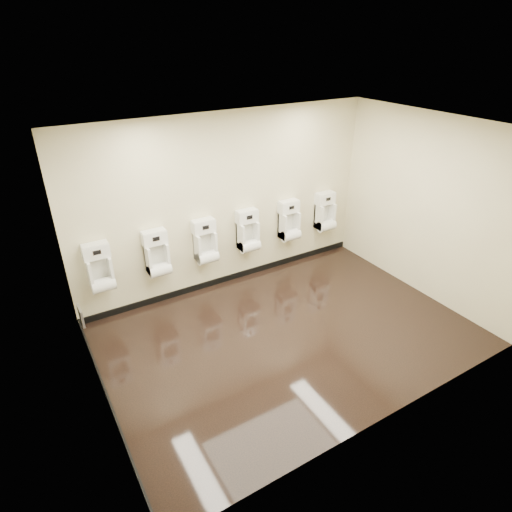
{
  "coord_description": "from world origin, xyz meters",
  "views": [
    {
      "loc": [
        -2.85,
        -3.88,
        3.81
      ],
      "look_at": [
        -0.21,
        0.55,
        1.06
      ],
      "focal_mm": 30.0,
      "sensor_mm": 36.0,
      "label": 1
    }
  ],
  "objects_px": {
    "urinal_3": "(248,234)",
    "access_panel": "(81,316)",
    "urinal_4": "(289,224)",
    "urinal_1": "(157,257)",
    "urinal_0": "(100,271)",
    "urinal_2": "(205,245)",
    "urinal_5": "(325,215)"
  },
  "relations": [
    {
      "from": "access_panel",
      "to": "urinal_0",
      "type": "height_order",
      "value": "urinal_0"
    },
    {
      "from": "access_panel",
      "to": "urinal_0",
      "type": "xyz_separation_m",
      "value": [
        0.4,
        0.43,
        0.34
      ]
    },
    {
      "from": "urinal_3",
      "to": "urinal_5",
      "type": "height_order",
      "value": "same"
    },
    {
      "from": "urinal_3",
      "to": "urinal_4",
      "type": "xyz_separation_m",
      "value": [
        0.82,
        0.0,
        0.0
      ]
    },
    {
      "from": "urinal_0",
      "to": "urinal_1",
      "type": "distance_m",
      "value": 0.82
    },
    {
      "from": "urinal_1",
      "to": "urinal_5",
      "type": "distance_m",
      "value": 3.15
    },
    {
      "from": "urinal_5",
      "to": "urinal_4",
      "type": "bearing_deg",
      "value": 180.0
    },
    {
      "from": "urinal_4",
      "to": "urinal_5",
      "type": "bearing_deg",
      "value": 0.0
    },
    {
      "from": "access_panel",
      "to": "urinal_0",
      "type": "bearing_deg",
      "value": 46.97
    },
    {
      "from": "urinal_1",
      "to": "urinal_0",
      "type": "bearing_deg",
      "value": 180.0
    },
    {
      "from": "urinal_0",
      "to": "urinal_1",
      "type": "xyz_separation_m",
      "value": [
        0.82,
        0.0,
        0.0
      ]
    },
    {
      "from": "urinal_0",
      "to": "urinal_1",
      "type": "height_order",
      "value": "same"
    },
    {
      "from": "urinal_3",
      "to": "urinal_5",
      "type": "relative_size",
      "value": 1.0
    },
    {
      "from": "urinal_1",
      "to": "urinal_3",
      "type": "relative_size",
      "value": 1.0
    },
    {
      "from": "access_panel",
      "to": "urinal_1",
      "type": "xyz_separation_m",
      "value": [
        1.22,
        0.43,
        0.34
      ]
    },
    {
      "from": "access_panel",
      "to": "urinal_1",
      "type": "relative_size",
      "value": 0.36
    },
    {
      "from": "urinal_4",
      "to": "urinal_1",
      "type": "bearing_deg",
      "value": 180.0
    },
    {
      "from": "access_panel",
      "to": "urinal_4",
      "type": "xyz_separation_m",
      "value": [
        3.59,
        0.43,
        0.34
      ]
    },
    {
      "from": "urinal_2",
      "to": "urinal_3",
      "type": "xyz_separation_m",
      "value": [
        0.77,
        0.0,
        0.0
      ]
    },
    {
      "from": "urinal_3",
      "to": "urinal_5",
      "type": "xyz_separation_m",
      "value": [
        1.61,
        0.0,
        0.0
      ]
    },
    {
      "from": "urinal_0",
      "to": "urinal_5",
      "type": "height_order",
      "value": "same"
    },
    {
      "from": "urinal_1",
      "to": "urinal_3",
      "type": "xyz_separation_m",
      "value": [
        1.55,
        0.0,
        0.0
      ]
    },
    {
      "from": "urinal_2",
      "to": "urinal_3",
      "type": "bearing_deg",
      "value": 0.0
    },
    {
      "from": "urinal_1",
      "to": "urinal_4",
      "type": "xyz_separation_m",
      "value": [
        2.37,
        0.0,
        0.0
      ]
    },
    {
      "from": "urinal_4",
      "to": "access_panel",
      "type": "bearing_deg",
      "value": -173.19
    },
    {
      "from": "urinal_4",
      "to": "urinal_2",
      "type": "bearing_deg",
      "value": 180.0
    },
    {
      "from": "urinal_3",
      "to": "urinal_2",
      "type": "bearing_deg",
      "value": 180.0
    },
    {
      "from": "urinal_3",
      "to": "access_panel",
      "type": "bearing_deg",
      "value": -171.21
    },
    {
      "from": "urinal_0",
      "to": "urinal_3",
      "type": "height_order",
      "value": "same"
    },
    {
      "from": "access_panel",
      "to": "urinal_3",
      "type": "distance_m",
      "value": 2.82
    },
    {
      "from": "urinal_0",
      "to": "access_panel",
      "type": "bearing_deg",
      "value": -133.03
    },
    {
      "from": "urinal_2",
      "to": "urinal_4",
      "type": "bearing_deg",
      "value": 0.0
    }
  ]
}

